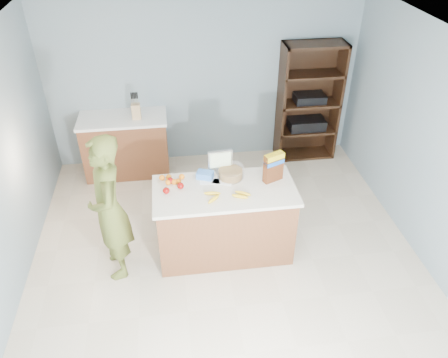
{
  "coord_description": "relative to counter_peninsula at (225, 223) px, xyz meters",
  "views": [
    {
      "loc": [
        -0.52,
        -3.49,
        3.69
      ],
      "look_at": [
        0.0,
        0.35,
        1.0
      ],
      "focal_mm": 35.0,
      "sensor_mm": 36.0,
      "label": 1
    }
  ],
  "objects": [
    {
      "name": "cereal_box",
      "position": [
        0.55,
        0.1,
        0.68
      ],
      "size": [
        0.24,
        0.17,
        0.34
      ],
      "color": "#592B14",
      "rests_on": "counter_peninsula"
    },
    {
      "name": "oranges",
      "position": [
        -0.56,
        0.22,
        0.52
      ],
      "size": [
        0.28,
        0.17,
        0.06
      ],
      "color": "orange",
      "rests_on": "counter_peninsula"
    },
    {
      "name": "tv",
      "position": [
        -0.0,
        0.34,
        0.64
      ],
      "size": [
        0.28,
        0.12,
        0.28
      ],
      "color": "silver",
      "rests_on": "counter_peninsula"
    },
    {
      "name": "salad_bowl",
      "position": [
        0.1,
        0.22,
        0.54
      ],
      "size": [
        0.3,
        0.3,
        0.13
      ],
      "color": "#267219",
      "rests_on": "counter_peninsula"
    },
    {
      "name": "bananas",
      "position": [
        0.01,
        -0.14,
        0.5
      ],
      "size": [
        0.51,
        0.21,
        0.04
      ],
      "color": "yellow",
      "rests_on": "counter_peninsula"
    },
    {
      "name": "shelving_unit",
      "position": [
        1.55,
        2.05,
        0.45
      ],
      "size": [
        0.9,
        0.4,
        1.8
      ],
      "color": "black",
      "rests_on": "ground"
    },
    {
      "name": "back_cabinet",
      "position": [
        -1.2,
        1.9,
        0.04
      ],
      "size": [
        1.24,
        0.62,
        0.9
      ],
      "color": "brown",
      "rests_on": "ground"
    },
    {
      "name": "envelopes",
      "position": [
        -0.08,
        0.15,
        0.49
      ],
      "size": [
        0.37,
        0.19,
        0.0
      ],
      "color": "white",
      "rests_on": "counter_peninsula"
    },
    {
      "name": "person",
      "position": [
        -1.23,
        -0.12,
        0.43
      ],
      "size": [
        0.51,
        0.68,
        1.7
      ],
      "primitive_type": "imported",
      "rotation": [
        0.0,
        0.0,
        -1.39
      ],
      "color": "#555E25",
      "rests_on": "ground"
    },
    {
      "name": "apples",
      "position": [
        -0.56,
        0.09,
        0.52
      ],
      "size": [
        0.23,
        0.25,
        0.07
      ],
      "color": "maroon",
      "rests_on": "counter_peninsula"
    },
    {
      "name": "knife_block",
      "position": [
        -0.99,
        1.83,
        0.6
      ],
      "size": [
        0.12,
        0.1,
        0.31
      ],
      "color": "tan",
      "rests_on": "back_cabinet"
    },
    {
      "name": "counter_peninsula",
      "position": [
        0.0,
        0.0,
        0.0
      ],
      "size": [
        1.56,
        0.76,
        0.9
      ],
      "color": "brown",
      "rests_on": "ground"
    },
    {
      "name": "floor",
      "position": [
        0.0,
        -0.3,
        -0.42
      ],
      "size": [
        4.5,
        5.0,
        0.02
      ],
      "primitive_type": "cube",
      "color": "beige",
      "rests_on": "ground"
    },
    {
      "name": "blue_carton",
      "position": [
        -0.19,
        0.24,
        0.52
      ],
      "size": [
        0.21,
        0.18,
        0.08
      ],
      "primitive_type": "cube",
      "rotation": [
        0.0,
        0.0,
        -0.38
      ],
      "color": "blue",
      "rests_on": "counter_peninsula"
    },
    {
      "name": "walls",
      "position": [
        0.0,
        -0.3,
        1.24
      ],
      "size": [
        4.52,
        5.02,
        2.51
      ],
      "color": "gray",
      "rests_on": "ground"
    }
  ]
}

